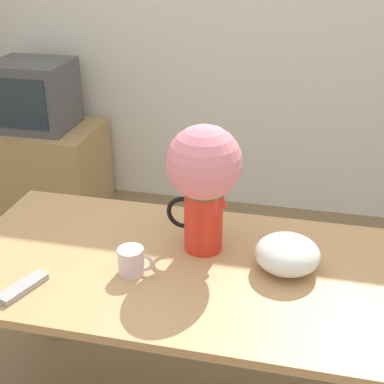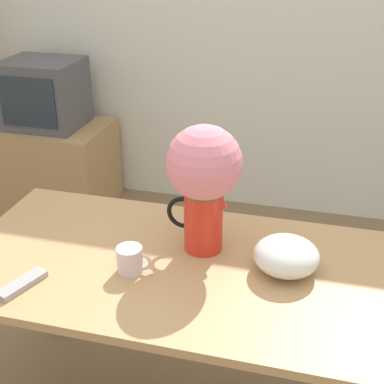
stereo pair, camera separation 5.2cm
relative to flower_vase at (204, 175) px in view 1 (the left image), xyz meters
name	(u,v)px [view 1 (the left image)]	position (x,y,z in m)	size (l,w,h in m)	color
wall_back	(249,7)	(-0.10, 1.77, 0.30)	(8.00, 0.05, 2.60)	silver
table	(173,286)	(-0.08, -0.11, -0.38)	(1.45, 0.78, 0.73)	tan
flower_vase	(204,175)	(0.00, 0.00, 0.00)	(0.25, 0.25, 0.45)	red
coffee_mug	(132,261)	(-0.19, -0.20, -0.23)	(0.12, 0.08, 0.09)	silver
white_bowl	(287,254)	(0.29, -0.07, -0.22)	(0.21, 0.21, 0.11)	silver
remote_control	(23,287)	(-0.49, -0.36, -0.27)	(0.10, 0.18, 0.02)	#999999
tv_stand	(44,167)	(-1.38, 1.42, -0.72)	(0.76, 0.54, 0.57)	tan
tv_set	(34,95)	(-1.38, 1.42, -0.22)	(0.47, 0.41, 0.42)	#4C4C51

